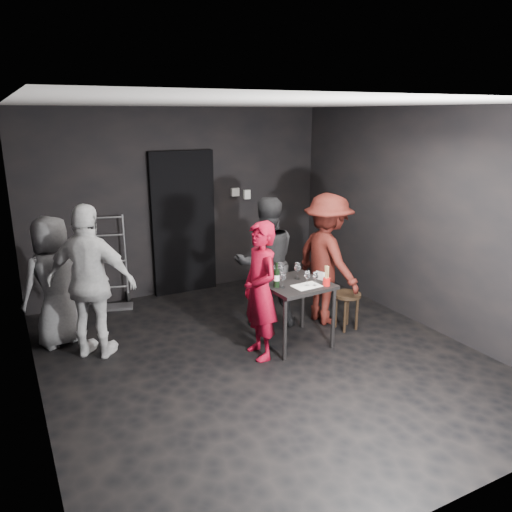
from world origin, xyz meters
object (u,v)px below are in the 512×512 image
bystander_cream (90,272)px  wine_bottle (277,278)px  hand_truck (115,290)px  man_maroon (327,252)px  woman_black (266,257)px  bystander_grey (55,281)px  tasting_table (295,291)px  breadstick_cup (327,276)px  server_red (260,290)px  stool (347,301)px

bystander_cream → wine_bottle: bystander_cream is taller
hand_truck → man_maroon: bearing=-21.7°
hand_truck → bystander_cream: 1.66m
bystander_cream → woman_black: bearing=-146.2°
woman_black → bystander_grey: bearing=-0.1°
tasting_table → breadstick_cup: breadstick_cup is taller
bystander_grey → hand_truck: bearing=-154.1°
wine_bottle → hand_truck: bearing=121.4°
server_red → bystander_grey: size_ratio=1.00×
man_maroon → tasting_table: bearing=114.9°
woman_black → bystander_grey: size_ratio=1.16×
tasting_table → breadstick_cup: 0.41m
man_maroon → breadstick_cup: man_maroon is taller
woman_black → breadstick_cup: (0.28, -0.90, -0.04)m
hand_truck → bystander_grey: size_ratio=0.83×
server_red → breadstick_cup: (0.76, -0.16, 0.09)m
stool → woman_black: size_ratio=0.26×
wine_bottle → breadstick_cup: size_ratio=1.14×
server_red → bystander_cream: bearing=-116.5°
wine_bottle → breadstick_cup: bearing=-23.1°
server_red → bystander_grey: (-1.93, 1.36, -0.00)m
stool → wine_bottle: (-1.06, -0.07, 0.49)m
tasting_table → bystander_cream: bearing=160.2°
breadstick_cup → bystander_cream: bearing=156.8°
bystander_cream → man_maroon: bearing=-150.8°
hand_truck → woman_black: (1.57, -1.51, 0.67)m
woman_black → man_maroon: man_maroon is taller
server_red → man_maroon: 1.31m
hand_truck → bystander_grey: 1.34m
bystander_grey → server_red: bearing=123.6°
stool → man_maroon: 0.65m
server_red → bystander_grey: bearing=-123.6°
woman_black → breadstick_cup: woman_black is taller
bystander_cream → hand_truck: bearing=-72.9°
server_red → bystander_cream: size_ratio=0.80×
man_maroon → bystander_grey: 3.27m
tasting_table → server_red: size_ratio=0.48×
stool → breadstick_cup: 0.78m
tasting_table → man_maroon: size_ratio=0.41×
hand_truck → server_red: server_red is taller
stool → wine_bottle: size_ratio=1.66×
hand_truck → wine_bottle: (1.34, -2.19, 0.63)m
bystander_grey → bystander_cream: bearing=101.4°
server_red → bystander_cream: 1.83m
man_maroon → wine_bottle: bearing=109.6°
wine_bottle → breadstick_cup: wine_bottle is taller
tasting_table → server_red: (-0.50, -0.10, 0.13)m
bystander_cream → bystander_grey: bystander_cream is taller
stool → wine_bottle: bearing=-176.0°
tasting_table → wine_bottle: 0.34m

